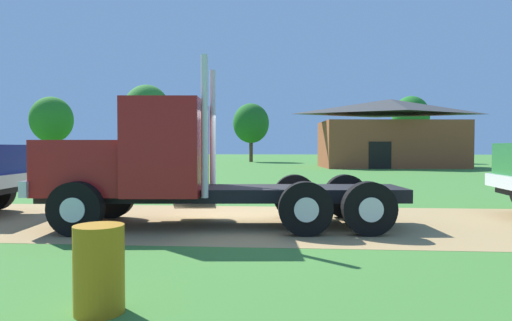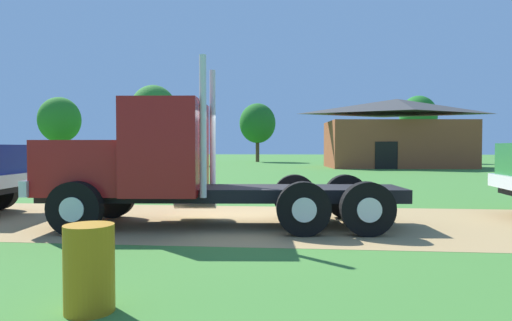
# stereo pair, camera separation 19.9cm
# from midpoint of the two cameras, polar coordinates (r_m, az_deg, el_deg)

# --- Properties ---
(ground_plane) EXTENTS (200.00, 200.00, 0.00)m
(ground_plane) POSITION_cam_midpoint_polar(r_m,az_deg,el_deg) (10.41, 0.60, -7.90)
(ground_plane) COLOR #3E762F
(dirt_track) EXTENTS (120.00, 5.33, 0.01)m
(dirt_track) POSITION_cam_midpoint_polar(r_m,az_deg,el_deg) (10.41, 0.60, -7.88)
(dirt_track) COLOR #A28351
(dirt_track) RESTS_ON ground_plane
(truck_foreground_white) EXTENTS (8.02, 3.11, 3.59)m
(truck_foreground_white) POSITION_cam_midpoint_polar(r_m,az_deg,el_deg) (9.98, -11.51, -1.01)
(truck_foreground_white) COLOR black
(truck_foreground_white) RESTS_ON ground_plane
(steel_barrel) EXTENTS (0.52, 0.52, 0.92)m
(steel_barrel) POSITION_cam_midpoint_polar(r_m,az_deg,el_deg) (5.08, -20.62, -12.94)
(steel_barrel) COLOR #B27214
(steel_barrel) RESTS_ON ground_plane
(shed_building) EXTENTS (12.83, 7.34, 5.92)m
(shed_building) POSITION_cam_midpoint_polar(r_m,az_deg,el_deg) (40.21, 16.74, 3.22)
(shed_building) COLOR brown
(shed_building) RESTS_ON ground_plane
(tree_left) EXTENTS (4.41, 4.41, 7.11)m
(tree_left) POSITION_cam_midpoint_polar(r_m,az_deg,el_deg) (52.01, -24.90, 4.77)
(tree_left) COLOR #513823
(tree_left) RESTS_ON ground_plane
(tree_mid) EXTENTS (4.64, 4.64, 8.00)m
(tree_mid) POSITION_cam_midpoint_polar(r_m,az_deg,el_deg) (46.00, -13.98, 6.25)
(tree_mid) COLOR #513823
(tree_mid) RESTS_ON ground_plane
(tree_right) EXTENTS (4.31, 4.31, 7.00)m
(tree_right) POSITION_cam_midpoint_polar(r_m,az_deg,el_deg) (53.11, -0.75, 4.80)
(tree_right) COLOR #513823
(tree_right) RESTS_ON ground_plane
(tree_far_right) EXTENTS (4.14, 4.14, 7.60)m
(tree_far_right) POSITION_cam_midpoint_polar(r_m,az_deg,el_deg) (53.85, 19.19, 5.39)
(tree_far_right) COLOR #513823
(tree_far_right) RESTS_ON ground_plane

